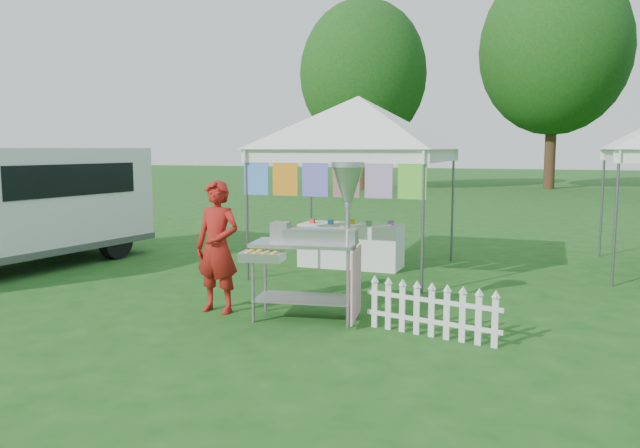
% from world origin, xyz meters
% --- Properties ---
extents(ground, '(120.00, 120.00, 0.00)m').
position_xyz_m(ground, '(0.00, 0.00, 0.00)').
color(ground, '#164B15').
rests_on(ground, ground).
extents(canopy_main, '(4.24, 4.24, 3.45)m').
position_xyz_m(canopy_main, '(0.00, 3.49, 2.99)').
color(canopy_main, '#59595E').
rests_on(canopy_main, ground).
extents(tree_left, '(6.40, 6.40, 9.53)m').
position_xyz_m(tree_left, '(-6.00, 24.00, 5.83)').
color(tree_left, '#322412').
rests_on(tree_left, ground).
extents(tree_mid, '(7.60, 7.60, 11.52)m').
position_xyz_m(tree_mid, '(3.00, 28.00, 7.14)').
color(tree_mid, '#322412').
rests_on(tree_mid, ground).
extents(donut_cart, '(1.42, 1.16, 1.95)m').
position_xyz_m(donut_cart, '(0.53, 0.23, 1.15)').
color(donut_cart, gray).
rests_on(donut_cart, ground).
extents(vendor, '(0.65, 0.46, 1.71)m').
position_xyz_m(vendor, '(-0.86, 0.14, 0.85)').
color(vendor, maroon).
rests_on(vendor, ground).
extents(cargo_van, '(2.69, 5.32, 2.12)m').
position_xyz_m(cargo_van, '(-5.74, 1.54, 1.14)').
color(cargo_van, silver).
rests_on(cargo_van, ground).
extents(picket_fence, '(1.59, 0.37, 0.56)m').
position_xyz_m(picket_fence, '(1.94, 0.00, 0.29)').
color(picket_fence, silver).
rests_on(picket_fence, ground).
extents(display_table, '(1.80, 0.70, 0.77)m').
position_xyz_m(display_table, '(-0.18, 3.70, 0.39)').
color(display_table, white).
rests_on(display_table, ground).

